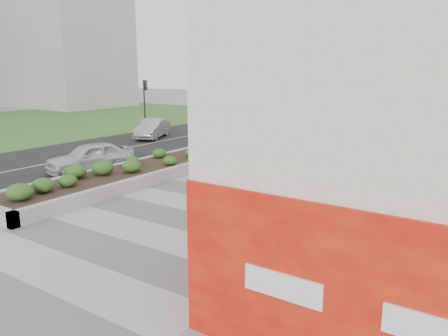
% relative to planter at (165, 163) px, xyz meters
% --- Properties ---
extents(ground, '(160.00, 160.00, 0.00)m').
position_rel_planter_xyz_m(ground, '(5.50, -7.00, -0.42)').
color(ground, gray).
rests_on(ground, ground).
extents(walkway, '(8.00, 36.00, 0.01)m').
position_rel_planter_xyz_m(walkway, '(5.50, -4.00, -0.41)').
color(walkway, '#A8A8AD').
rests_on(walkway, ground).
extents(planter, '(3.00, 18.00, 0.90)m').
position_rel_planter_xyz_m(planter, '(0.00, 0.00, 0.00)').
color(planter, '#9E9EA0').
rests_on(planter, ground).
extents(street, '(10.00, 40.00, 0.00)m').
position_rel_planter_xyz_m(street, '(-6.50, 0.00, -0.42)').
color(street, black).
rests_on(street, ground).
extents(traffic_signal_near, '(0.33, 0.28, 4.20)m').
position_rel_planter_xyz_m(traffic_signal_near, '(-1.73, 10.50, 2.34)').
color(traffic_signal_near, black).
rests_on(traffic_signal_near, ground).
extents(traffic_signal_far, '(0.33, 0.28, 4.20)m').
position_rel_planter_xyz_m(traffic_signal_far, '(-10.93, 10.00, 2.34)').
color(traffic_signal_far, black).
rests_on(traffic_signal_far, ground).
extents(distant_bldg_west_a, '(18.00, 12.00, 22.00)m').
position_rel_planter_xyz_m(distant_bldg_west_a, '(-39.50, 23.00, 10.58)').
color(distant_bldg_west_a, '#ADAAA3').
rests_on(distant_bldg_west_a, ground).
extents(distant_bldg_north_l, '(16.00, 12.00, 20.00)m').
position_rel_planter_xyz_m(distant_bldg_north_l, '(0.50, 48.00, 9.58)').
color(distant_bldg_north_l, '#ADAAA3').
rests_on(distant_bldg_north_l, ground).
extents(manhole_cover, '(0.44, 0.44, 0.01)m').
position_rel_planter_xyz_m(manhole_cover, '(6.00, -4.00, -0.42)').
color(manhole_cover, '#595654').
rests_on(manhole_cover, ground).
extents(skateboarder, '(0.53, 0.75, 1.57)m').
position_rel_planter_xyz_m(skateboarder, '(6.33, -1.47, 0.38)').
color(skateboarder, beige).
rests_on(skateboarder, ground).
extents(car_white, '(2.97, 4.61, 1.46)m').
position_rel_planter_xyz_m(car_white, '(-3.00, -2.16, 0.31)').
color(car_white, silver).
rests_on(car_white, ground).
extents(car_silver, '(3.09, 4.54, 1.42)m').
position_rel_planter_xyz_m(car_silver, '(-8.04, 7.68, 0.29)').
color(car_silver, '#9FA2A7').
rests_on(car_silver, ground).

